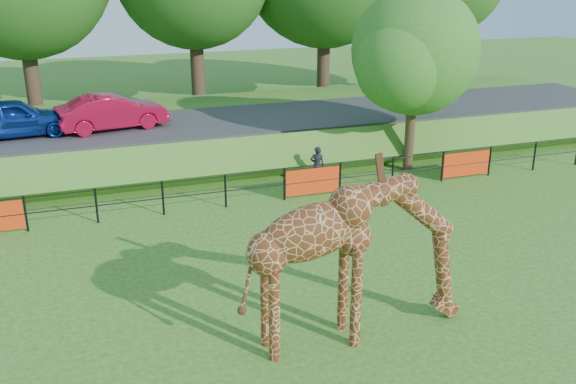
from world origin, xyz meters
name	(u,v)px	position (x,y,z in m)	size (l,w,h in m)	color
ground	(316,336)	(0.00, 0.00, 0.00)	(90.00, 90.00, 0.00)	#2E6018
giraffe	(357,260)	(0.79, -0.24, 1.78)	(4.97, 0.91, 3.55)	#582912
perimeter_fence	(226,191)	(0.00, 8.00, 0.55)	(28.07, 0.10, 1.10)	black
embankment	(183,132)	(0.00, 15.50, 0.65)	(40.00, 9.00, 1.30)	#2E6018
road	(189,124)	(0.00, 14.00, 1.36)	(40.00, 5.00, 0.12)	#2D2E30
car_blue	(13,118)	(-6.44, 13.90, 2.13)	(1.68, 4.17, 1.42)	#123397
car_red	(112,112)	(-2.94, 13.88, 2.09)	(1.43, 4.09, 1.35)	#B80D31
visitor	(317,165)	(3.64, 9.21, 0.69)	(0.50, 0.33, 1.37)	black
tree_east	(417,56)	(7.60, 9.63, 4.28)	(5.40, 4.71, 6.76)	#302015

